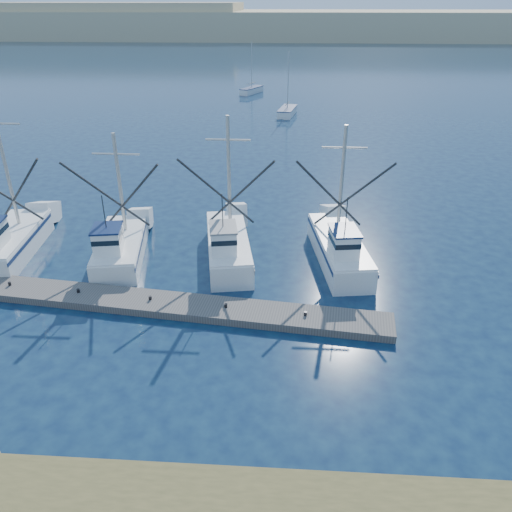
{
  "coord_description": "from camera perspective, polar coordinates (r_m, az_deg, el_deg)",
  "views": [
    {
      "loc": [
        1.01,
        -15.36,
        14.19
      ],
      "look_at": [
        -0.5,
        8.0,
        2.1
      ],
      "focal_mm": 35.0,
      "sensor_mm": 36.0,
      "label": 1
    }
  ],
  "objects": [
    {
      "name": "dune_ridge",
      "position": [
        225.55,
        3.77,
        24.92
      ],
      "size": [
        360.0,
        60.0,
        10.0
      ],
      "primitive_type": "cube",
      "color": "tan",
      "rests_on": "ground"
    },
    {
      "name": "ground",
      "position": [
        20.93,
        -0.06,
        -15.36
      ],
      "size": [
        500.0,
        500.0,
        0.0
      ],
      "primitive_type": "plane",
      "color": "#0C1A37",
      "rests_on": "ground"
    },
    {
      "name": "sailboat_near",
      "position": [
        71.08,
        3.59,
        16.15
      ],
      "size": [
        2.74,
        5.8,
        8.1
      ],
      "rotation": [
        0.0,
        0.0,
        -0.17
      ],
      "color": "white",
      "rests_on": "ground"
    },
    {
      "name": "sailboat_far",
      "position": [
        88.52,
        -0.5,
        18.41
      ],
      "size": [
        3.76,
        5.78,
        8.1
      ],
      "rotation": [
        0.0,
        0.0,
        -0.43
      ],
      "color": "white",
      "rests_on": "ground"
    },
    {
      "name": "trawler_fleet",
      "position": [
        31.64,
        -16.03,
        1.43
      ],
      "size": [
        29.25,
        8.84,
        9.38
      ],
      "color": "white",
      "rests_on": "ground"
    },
    {
      "name": "floating_dock",
      "position": [
        27.65,
        -17.75,
        -4.53
      ],
      "size": [
        30.61,
        5.57,
        0.41
      ],
      "primitive_type": "cube",
      "rotation": [
        0.0,
        0.0,
        -0.12
      ],
      "color": "#5C5752",
      "rests_on": "ground"
    }
  ]
}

